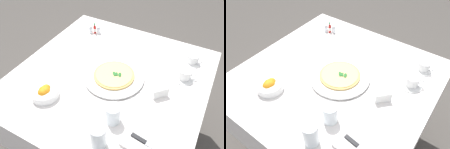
{
  "view_description": "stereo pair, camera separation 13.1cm",
  "coord_description": "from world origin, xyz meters",
  "views": [
    {
      "loc": [
        0.46,
        -0.84,
        1.65
      ],
      "look_at": [
        0.01,
        0.0,
        0.76
      ],
      "focal_mm": 35.4,
      "sensor_mm": 36.0,
      "label": 1
    },
    {
      "loc": [
        0.58,
        -0.77,
        1.65
      ],
      "look_at": [
        0.01,
        0.0,
        0.76
      ],
      "focal_mm": 35.4,
      "sensor_mm": 36.0,
      "label": 2
    }
  ],
  "objects": [
    {
      "name": "ground_plane",
      "position": [
        0.0,
        0.0,
        0.0
      ],
      "size": [
        8.0,
        8.0,
        0.0
      ],
      "primitive_type": "plane",
      "color": "#4C4742"
    },
    {
      "name": "dining_table",
      "position": [
        0.0,
        0.0,
        0.61
      ],
      "size": [
        1.12,
        1.12,
        0.74
      ],
      "color": "white",
      "rests_on": "ground_plane"
    },
    {
      "name": "pizza_plate",
      "position": [
        0.03,
        0.0,
        0.75
      ],
      "size": [
        0.36,
        0.36,
        0.02
      ],
      "color": "white",
      "rests_on": "dining_table"
    },
    {
      "name": "pizza",
      "position": [
        0.03,
        0.0,
        0.76
      ],
      "size": [
        0.24,
        0.24,
        0.02
      ],
      "color": "#DBAD60",
      "rests_on": "pizza_plate"
    },
    {
      "name": "coffee_cup_right_edge",
      "position": [
        0.4,
        0.19,
        0.77
      ],
      "size": [
        0.13,
        0.13,
        0.07
      ],
      "color": "white",
      "rests_on": "dining_table"
    },
    {
      "name": "coffee_cup_far_left",
      "position": [
        0.4,
        0.36,
        0.76
      ],
      "size": [
        0.13,
        0.13,
        0.06
      ],
      "color": "white",
      "rests_on": "dining_table"
    },
    {
      "name": "water_glass_near_right",
      "position": [
        0.17,
        -0.42,
        0.79
      ],
      "size": [
        0.07,
        0.07,
        0.13
      ],
      "color": "white",
      "rests_on": "dining_table"
    },
    {
      "name": "water_glass_back_corner",
      "position": [
        0.17,
        -0.27,
        0.78
      ],
      "size": [
        0.07,
        0.07,
        0.1
      ],
      "color": "white",
      "rests_on": "dining_table"
    },
    {
      "name": "napkin_folded",
      "position": [
        0.37,
        -0.32,
        0.75
      ],
      "size": [
        0.23,
        0.15,
        0.02
      ],
      "rotation": [
        0.0,
        0.0,
        -0.08
      ],
      "color": "white",
      "rests_on": "dining_table"
    },
    {
      "name": "dinner_knife",
      "position": [
        0.37,
        -0.32,
        0.76
      ],
      "size": [
        0.2,
        0.04,
        0.01
      ],
      "rotation": [
        0.0,
        0.0,
        -0.13
      ],
      "color": "silver",
      "rests_on": "napkin_folded"
    },
    {
      "name": "citrus_bowl",
      "position": [
        -0.24,
        -0.3,
        0.76
      ],
      "size": [
        0.15,
        0.15,
        0.07
      ],
      "color": "white",
      "rests_on": "dining_table"
    },
    {
      "name": "hot_sauce_bottle",
      "position": [
        -0.33,
        0.37,
        0.77
      ],
      "size": [
        0.02,
        0.02,
        0.08
      ],
      "color": "#B7140F",
      "rests_on": "dining_table"
    },
    {
      "name": "salt_shaker",
      "position": [
        -0.3,
        0.38,
        0.76
      ],
      "size": [
        0.03,
        0.03,
        0.06
      ],
      "color": "white",
      "rests_on": "dining_table"
    },
    {
      "name": "pepper_shaker",
      "position": [
        -0.35,
        0.36,
        0.76
      ],
      "size": [
        0.03,
        0.03,
        0.06
      ],
      "color": "white",
      "rests_on": "dining_table"
    },
    {
      "name": "menu_card",
      "position": [
        0.33,
        -0.02,
        0.77
      ],
      "size": [
        0.06,
        0.07,
        0.06
      ],
      "rotation": [
        0.0,
        0.0,
        0.83
      ],
      "color": "white",
      "rests_on": "dining_table"
    }
  ]
}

